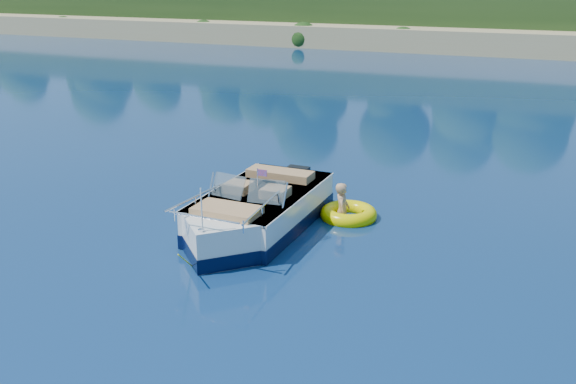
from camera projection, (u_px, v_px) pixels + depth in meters
name	position (u px, v px, depth m)	size (l,w,h in m)	color
ground	(251.00, 296.00, 10.68)	(160.00, 160.00, 0.00)	#092241
shoreline	(520.00, 14.00, 66.01)	(170.00, 59.00, 6.00)	tan
motorboat	(254.00, 216.00, 13.26)	(1.98, 5.37, 1.79)	white
tow_tube	(349.00, 214.00, 14.06)	(1.54, 1.54, 0.33)	#F6E200
boy	(342.00, 218.00, 14.07)	(0.50, 0.33, 1.36)	tan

